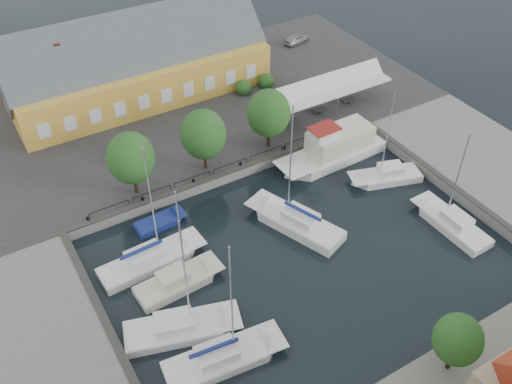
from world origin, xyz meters
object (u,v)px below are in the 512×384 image
west_boat_a (150,262)px  warehouse (132,67)px  center_sailboat (296,224)px  tent_canopy (328,88)px  east_boat_c (452,225)px  car_red (127,153)px  east_boat_a (386,177)px  west_boat_c (180,330)px  trawler (334,150)px  west_boat_d (222,360)px  west_boat_b (177,283)px  car_silver (296,39)px  launch_nw (160,223)px

west_boat_a → warehouse: bearing=70.6°
center_sailboat → west_boat_a: bearing=169.0°
tent_canopy → east_boat_c: 20.06m
car_red → east_boat_a: (20.39, -14.54, -1.40)m
west_boat_a → west_boat_c: size_ratio=1.03×
west_boat_c → trawler: bearing=26.8°
trawler → east_boat_a: (2.27, -5.34, -0.75)m
car_red → west_boat_a: size_ratio=0.34×
tent_canopy → car_red: (-21.82, 2.75, -2.02)m
car_red → center_sailboat: center_sailboat is taller
trawler → east_boat_a: east_boat_a is taller
west_boat_d → car_red: bearing=83.9°
trawler → east_boat_c: 13.61m
trawler → warehouse: bearing=122.4°
west_boat_b → west_boat_d: bearing=-91.8°
tent_canopy → east_boat_a: east_boat_a is taller
center_sailboat → west_boat_b: center_sailboat is taller
center_sailboat → west_boat_d: 14.68m
car_silver → launch_nw: car_silver is taller
tent_canopy → trawler: size_ratio=1.17×
car_silver → center_sailboat: bearing=132.5°
west_boat_a → west_boat_c: (-0.74, -7.29, -0.01)m
car_silver → trawler: (-9.97, -21.69, -0.60)m
west_boat_b → west_boat_d: (-0.25, -7.84, 0.01)m
trawler → west_boat_c: west_boat_c is taller
east_boat_c → launch_nw: 25.41m
west_boat_b → trawler: bearing=19.2°
east_boat_c → west_boat_b: bearing=165.1°
trawler → west_boat_d: 25.53m
west_boat_a → west_boat_d: 11.07m
east_boat_a → launch_nw: bearing=165.7°
tent_canopy → car_silver: 16.61m
west_boat_b → launch_nw: (1.58, 7.15, -0.17)m
east_boat_c → west_boat_b: east_boat_c is taller
tent_canopy → launch_nw: bearing=-164.1°
center_sailboat → west_boat_c: center_sailboat is taller
east_boat_a → west_boat_a: (-23.67, 1.44, 0.01)m
car_silver → car_red: size_ratio=0.91×
car_silver → west_boat_a: west_boat_a is taller
trawler → west_boat_a: west_boat_a is taller
warehouse → trawler: bearing=-57.6°
car_silver → west_boat_b: west_boat_b is taller
car_silver → trawler: size_ratio=0.31×
warehouse → tent_canopy: bearing=-39.9°
trawler → west_boat_c: size_ratio=1.04×
east_boat_a → launch_nw: east_boat_a is taller
west_boat_c → launch_nw: 11.70m
west_boat_b → west_boat_c: bearing=-112.6°
east_boat_c → launch_nw: size_ratio=2.13×
west_boat_b → center_sailboat: bearing=3.7°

